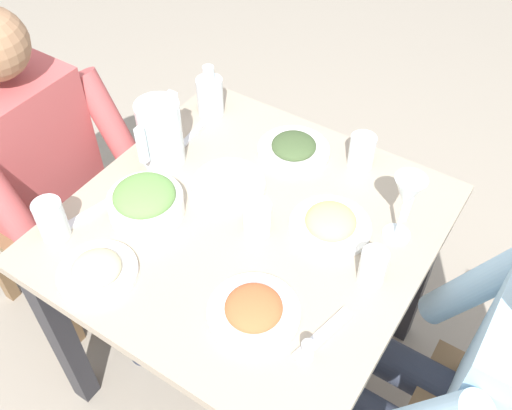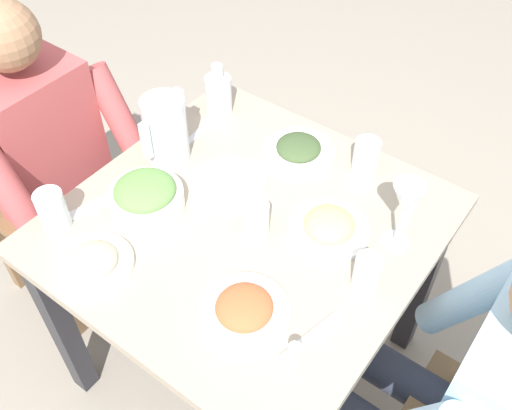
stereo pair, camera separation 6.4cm
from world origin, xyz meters
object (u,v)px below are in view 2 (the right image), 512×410
at_px(plate_dolmas, 298,149).
at_px(oil_carafe, 219,96).
at_px(water_pitcher, 165,129).
at_px(wine_glass, 406,202).
at_px(diner_near, 67,172).
at_px(plate_beans, 93,262).
at_px(salt_shaker, 294,354).
at_px(plate_yoghurt, 230,180).
at_px(chair_near, 37,179).
at_px(water_glass_near_left, 53,210).
at_px(plate_fries, 329,226).
at_px(plate_rice_curry, 244,309).
at_px(salad_bowl, 146,196).
at_px(water_glass_far_left, 367,272).
at_px(diner_far, 452,391).
at_px(water_glass_near_right, 255,218).
at_px(dining_table, 247,251).
at_px(water_glass_by_pitcher, 366,156).

xyz_separation_m(plate_dolmas, oil_carafe, (-0.02, -0.31, 0.04)).
xyz_separation_m(water_pitcher, wine_glass, (-0.10, 0.67, 0.05)).
relative_size(diner_near, plate_dolmas, 5.55).
relative_size(plate_beans, salt_shaker, 3.51).
height_order(plate_yoghurt, wine_glass, wine_glass).
distance_m(chair_near, water_glass_near_left, 0.57).
distance_m(plate_beans, plate_fries, 0.58).
distance_m(water_pitcher, oil_carafe, 0.25).
bearing_deg(plate_rice_curry, plate_fries, 175.92).
relative_size(salad_bowl, wine_glass, 0.99).
bearing_deg(salad_bowl, diner_near, -92.53).
height_order(plate_rice_curry, water_glass_far_left, water_glass_far_left).
relative_size(water_glass_far_left, oil_carafe, 0.57).
bearing_deg(chair_near, diner_near, 90.00).
bearing_deg(diner_near, plate_fries, 103.60).
bearing_deg(wine_glass, plate_rice_curry, -24.04).
relative_size(chair_near, water_pitcher, 4.49).
distance_m(plate_fries, salt_shaker, 0.37).
bearing_deg(water_glass_near_left, diner_far, 103.65).
relative_size(water_glass_far_left, wine_glass, 0.48).
relative_size(plate_fries, water_glass_far_left, 2.20).
bearing_deg(water_glass_far_left, water_glass_near_left, -66.99).
xyz_separation_m(plate_yoghurt, water_glass_far_left, (0.07, 0.45, 0.03)).
relative_size(water_glass_near_right, water_glass_near_left, 0.86).
xyz_separation_m(water_pitcher, plate_dolmas, (-0.23, 0.29, -0.08)).
distance_m(diner_far, water_glass_near_right, 0.59).
relative_size(water_glass_far_left, water_glass_near_right, 1.00).
xyz_separation_m(dining_table, diner_far, (0.06, 0.61, 0.02)).
distance_m(diner_near, plate_rice_curry, 0.79).
relative_size(water_glass_near_left, oil_carafe, 0.66).
relative_size(salad_bowl, plate_rice_curry, 0.93).
bearing_deg(oil_carafe, water_glass_far_left, 65.85).
bearing_deg(water_pitcher, plate_rice_curry, 59.64).
bearing_deg(wine_glass, oil_carafe, -102.34).
bearing_deg(diner_far, dining_table, -95.31).
relative_size(diner_far, oil_carafe, 6.98).
bearing_deg(plate_rice_curry, plate_beans, -73.35).
relative_size(water_glass_near_right, water_glass_by_pitcher, 0.96).
relative_size(chair_near, diner_far, 0.74).
height_order(chair_near, diner_far, diner_far).
distance_m(water_glass_by_pitcher, salt_shaker, 0.63).
relative_size(dining_table, water_glass_near_right, 9.49).
relative_size(dining_table, plate_dolmas, 4.30).
xyz_separation_m(water_glass_near_right, water_glass_by_pitcher, (-0.36, 0.11, 0.00)).
xyz_separation_m(diner_near, plate_rice_curry, (0.12, 0.78, 0.12)).
relative_size(water_pitcher, plate_fries, 0.92).
height_order(plate_dolmas, oil_carafe, oil_carafe).
bearing_deg(diner_far, wine_glass, -129.05).
relative_size(plate_fries, plate_rice_curry, 1.00).
relative_size(water_glass_by_pitcher, salt_shaker, 1.80).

